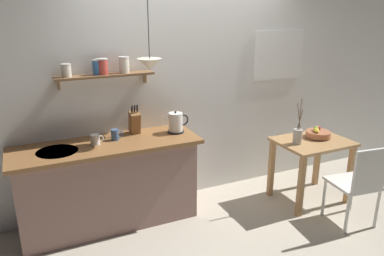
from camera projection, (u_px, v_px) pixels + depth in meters
ground_plane at (210, 216)px, 4.07m from camera, size 14.00×14.00×0.00m
back_wall at (201, 82)px, 4.30m from camera, size 6.80×0.11×2.70m
kitchen_counter at (109, 184)px, 3.81m from camera, size 1.83×0.63×0.90m
wall_shelf at (103, 71)px, 3.63m from camera, size 0.96×0.20×0.29m
dining_table at (312, 152)px, 4.27m from camera, size 0.81×0.62×0.73m
dining_chair_near at (359, 182)px, 3.75m from camera, size 0.48×0.48×0.89m
fruit_bowl at (318, 133)px, 4.30m from camera, size 0.28×0.28×0.13m
twig_vase at (298, 136)px, 4.09m from camera, size 0.10×0.10×0.51m
electric_kettle at (176, 123)px, 3.94m from camera, size 0.26×0.17×0.24m
knife_block at (135, 122)px, 3.91m from camera, size 0.10×0.16×0.31m
coffee_mug_by_sink at (95, 140)px, 3.61m from camera, size 0.13×0.09×0.10m
coffee_mug_spare at (115, 135)px, 3.73m from camera, size 0.12×0.08×0.11m
pendant_lamp at (150, 64)px, 3.53m from camera, size 0.23×0.23×0.65m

